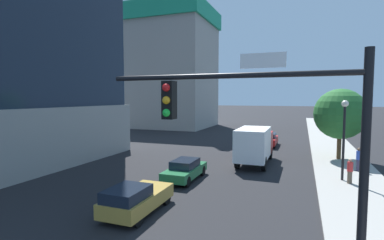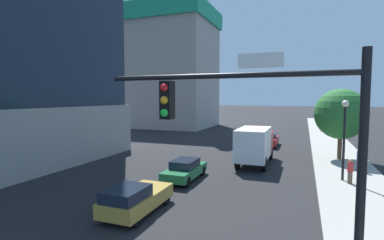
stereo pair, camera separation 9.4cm
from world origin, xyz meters
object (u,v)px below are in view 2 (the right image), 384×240
object	(u,v)px
street_tree	(341,114)
car_gold	(135,199)
construction_building	(174,62)
box_truck	(255,144)
car_red	(269,139)
street_lamp	(344,127)
pedestrian_blue_shirt	(359,159)
pedestrian_red_shirt	(350,171)
traffic_light_pole	(265,133)
car_green	(185,170)

from	to	relation	value
street_tree	car_gold	size ratio (longest dim) A/B	1.48
construction_building	box_truck	distance (m)	35.05
car_red	construction_building	bearing A→B (deg)	138.93
street_lamp	pedestrian_blue_shirt	bearing A→B (deg)	65.14
pedestrian_red_shirt	traffic_light_pole	bearing A→B (deg)	-105.67
car_green	car_red	size ratio (longest dim) A/B	0.96
car_red	box_truck	world-z (taller)	box_truck
construction_building	street_lamp	size ratio (longest dim) A/B	5.89
street_lamp	box_truck	bearing A→B (deg)	152.99
street_tree	pedestrian_blue_shirt	size ratio (longest dim) A/B	3.57
construction_building	car_gold	xyz separation A→B (m)	(15.88, -39.62, -11.59)
traffic_light_pole	street_tree	world-z (taller)	traffic_light_pole
street_lamp	car_red	size ratio (longest dim) A/B	1.15
car_gold	construction_building	bearing A→B (deg)	111.84
pedestrian_red_shirt	pedestrian_blue_shirt	world-z (taller)	pedestrian_blue_shirt
construction_building	box_truck	size ratio (longest dim) A/B	4.63
street_lamp	street_tree	distance (m)	7.37
street_tree	pedestrian_red_shirt	size ratio (longest dim) A/B	3.93
construction_building	pedestrian_blue_shirt	size ratio (longest dim) A/B	17.78
street_lamp	car_green	distance (m)	10.78
street_lamp	car_red	bearing A→B (deg)	115.20
construction_building	car_green	size ratio (longest dim) A/B	7.10
construction_building	street_lamp	distance (m)	40.68
street_tree	traffic_light_pole	bearing A→B (deg)	-100.40
car_red	pedestrian_red_shirt	bearing A→B (deg)	-64.75
car_gold	box_truck	size ratio (longest dim) A/B	0.63
street_tree	pedestrian_red_shirt	xyz separation A→B (m)	(-0.20, -8.03, -3.18)
traffic_light_pole	pedestrian_red_shirt	distance (m)	14.17
pedestrian_red_shirt	street_lamp	bearing A→B (deg)	116.06
traffic_light_pole	car_green	xyz separation A→B (m)	(-6.55, 10.73, -3.98)
street_lamp	car_green	bearing A→B (deg)	-162.52
pedestrian_red_shirt	car_gold	bearing A→B (deg)	-139.68
street_tree	box_truck	xyz separation A→B (m)	(-6.74, -4.17, -2.38)
pedestrian_red_shirt	construction_building	bearing A→B (deg)	130.17
car_red	street_lamp	bearing A→B (deg)	-64.80
car_gold	car_red	bearing A→B (deg)	80.70
pedestrian_blue_shirt	street_lamp	bearing A→B (deg)	-114.86
car_green	pedestrian_red_shirt	bearing A→B (deg)	13.32
street_lamp	pedestrian_red_shirt	bearing A→B (deg)	-63.94
car_green	pedestrian_blue_shirt	world-z (taller)	pedestrian_blue_shirt
pedestrian_blue_shirt	traffic_light_pole	bearing A→B (deg)	-105.72
street_lamp	car_red	xyz separation A→B (m)	(-6.21, 13.18, -2.87)
car_red	pedestrian_blue_shirt	bearing A→B (deg)	-53.23
box_truck	car_green	bearing A→B (deg)	-120.47
construction_building	traffic_light_pole	world-z (taller)	construction_building
traffic_light_pole	car_gold	distance (m)	8.85
traffic_light_pole	car_red	distance (m)	27.47
construction_building	street_lamp	bearing A→B (deg)	-49.55
street_lamp	pedestrian_red_shirt	world-z (taller)	street_lamp
car_red	car_gold	world-z (taller)	car_gold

